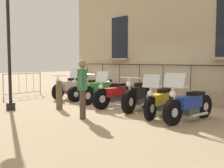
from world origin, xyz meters
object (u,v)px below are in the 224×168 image
(motorcycle_yellow, at_px, (160,102))
(motorcycle_blue, at_px, (189,105))
(motorcycle_black, at_px, (138,97))
(crowd_barrier, at_px, (23,84))
(motorcycle_silver, at_px, (69,87))
(pedestrian_standing, at_px, (83,86))
(bollard, at_px, (59,95))
(motorcycle_red, at_px, (115,95))
(motorcycle_orange, at_px, (87,90))
(lamppost, at_px, (8,12))
(motorcycle_green, at_px, (100,91))

(motorcycle_yellow, relative_size, motorcycle_blue, 0.93)
(motorcycle_black, distance_m, motorcycle_blue, 2.03)
(motorcycle_black, distance_m, crowd_barrier, 5.98)
(motorcycle_silver, xyz_separation_m, motorcycle_blue, (0.10, 6.03, -0.02))
(motorcycle_yellow, xyz_separation_m, pedestrian_standing, (1.87, -1.14, 0.48))
(crowd_barrier, xyz_separation_m, bollard, (0.45, 4.05, -0.08))
(motorcycle_red, height_order, bollard, motorcycle_red)
(motorcycle_orange, relative_size, motorcycle_blue, 0.91)
(lamppost, bearing_deg, motorcycle_red, 148.34)
(motorcycle_silver, relative_size, lamppost, 0.48)
(motorcycle_silver, distance_m, motorcycle_blue, 6.03)
(motorcycle_yellow, bearing_deg, motorcycle_red, -90.35)
(motorcycle_black, height_order, crowd_barrier, motorcycle_black)
(motorcycle_yellow, bearing_deg, motorcycle_green, -94.85)
(motorcycle_silver, relative_size, motorcycle_blue, 1.00)
(motorcycle_green, bearing_deg, motorcycle_orange, -89.64)
(motorcycle_orange, bearing_deg, pedestrian_standing, 53.10)
(crowd_barrier, bearing_deg, motorcycle_orange, 116.36)
(lamppost, xyz_separation_m, bollard, (-1.26, 0.91, -2.62))
(motorcycle_orange, relative_size, motorcycle_red, 0.94)
(motorcycle_blue, bearing_deg, motorcycle_green, -93.30)
(motorcycle_silver, xyz_separation_m, bollard, (1.76, 2.24, 0.04))
(motorcycle_silver, distance_m, bollard, 2.85)
(motorcycle_orange, bearing_deg, bollard, 31.01)
(bollard, distance_m, pedestrian_standing, 1.77)
(motorcycle_black, bearing_deg, motorcycle_red, -78.53)
(motorcycle_silver, xyz_separation_m, lamppost, (3.02, 1.33, 2.65))
(motorcycle_green, xyz_separation_m, motorcycle_blue, (0.23, 4.05, -0.02))
(bollard, bearing_deg, crowd_barrier, -96.34)
(motorcycle_red, relative_size, lamppost, 0.46)
(lamppost, relative_size, pedestrian_standing, 2.66)
(pedestrian_standing, bearing_deg, lamppost, -68.70)
(motorcycle_green, height_order, motorcycle_red, motorcycle_red)
(motorcycle_silver, relative_size, motorcycle_green, 0.93)
(motorcycle_green, xyz_separation_m, bollard, (1.90, 0.25, 0.04))
(motorcycle_silver, distance_m, crowd_barrier, 2.24)
(motorcycle_blue, bearing_deg, motorcycle_red, -89.65)
(motorcycle_red, bearing_deg, crowd_barrier, -76.35)
(motorcycle_green, xyz_separation_m, lamppost, (3.16, -0.66, 2.65))
(motorcycle_silver, bearing_deg, motorcycle_orange, 96.84)
(motorcycle_black, bearing_deg, pedestrian_standing, -1.91)
(motorcycle_green, height_order, lamppost, lamppost)
(pedestrian_standing, bearing_deg, motorcycle_yellow, 148.68)
(motorcycle_green, xyz_separation_m, motorcycle_red, (0.25, 1.13, -0.01))
(motorcycle_orange, relative_size, motorcycle_green, 0.85)
(pedestrian_standing, bearing_deg, motorcycle_red, -156.50)
(motorcycle_green, bearing_deg, pedestrian_standing, 42.44)
(motorcycle_silver, height_order, crowd_barrier, crowd_barrier)
(motorcycle_orange, distance_m, lamppost, 4.14)
(motorcycle_red, xyz_separation_m, motorcycle_blue, (-0.02, 2.91, -0.01))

